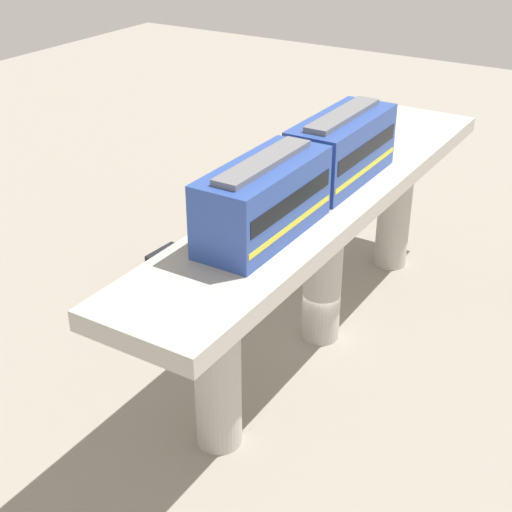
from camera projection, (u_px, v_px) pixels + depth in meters
ground_plane at (320, 335)px, 37.98m from camera, size 120.00×120.00×0.00m
viaduct at (325, 228)px, 35.10m from camera, size 5.20×28.00×8.17m
train at (306, 172)px, 31.78m from camera, size 2.64×13.55×3.24m
parked_car_black at (295, 234)px, 46.62m from camera, size 2.59×4.47×1.76m
parked_car_red at (169, 269)px, 42.62m from camera, size 2.04×4.30×1.76m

